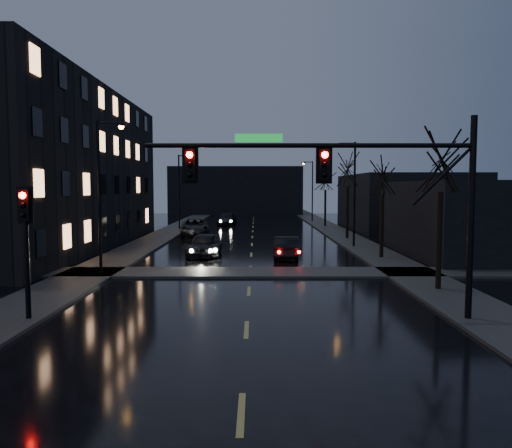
{
  "coord_description": "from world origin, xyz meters",
  "views": [
    {
      "loc": [
        0.29,
        -7.84,
        4.61
      ],
      "look_at": [
        0.31,
        11.17,
        3.2
      ],
      "focal_mm": 35.0,
      "sensor_mm": 36.0,
      "label": 1
    }
  ],
  "objects_px": {
    "oncoming_car_a": "(205,245)",
    "oncoming_car_c": "(195,227)",
    "lead_car": "(287,247)",
    "oncoming_car_d": "(227,219)",
    "oncoming_car_b": "(209,246)"
  },
  "relations": [
    {
      "from": "oncoming_car_a",
      "to": "oncoming_car_c",
      "type": "xyz_separation_m",
      "value": [
        -2.38,
        14.27,
        0.02
      ]
    },
    {
      "from": "lead_car",
      "to": "oncoming_car_d",
      "type": "bearing_deg",
      "value": -73.97
    },
    {
      "from": "oncoming_car_d",
      "to": "lead_car",
      "type": "height_order",
      "value": "oncoming_car_d"
    },
    {
      "from": "oncoming_car_b",
      "to": "oncoming_car_d",
      "type": "distance_m",
      "value": 26.88
    },
    {
      "from": "oncoming_car_c",
      "to": "lead_car",
      "type": "height_order",
      "value": "oncoming_car_c"
    },
    {
      "from": "oncoming_car_a",
      "to": "lead_car",
      "type": "distance_m",
      "value": 5.51
    },
    {
      "from": "oncoming_car_a",
      "to": "oncoming_car_d",
      "type": "xyz_separation_m",
      "value": [
        -0.07,
        27.24,
        -0.06
      ]
    },
    {
      "from": "oncoming_car_b",
      "to": "lead_car",
      "type": "relative_size",
      "value": 0.95
    },
    {
      "from": "oncoming_car_a",
      "to": "oncoming_car_d",
      "type": "relative_size",
      "value": 0.92
    },
    {
      "from": "oncoming_car_b",
      "to": "oncoming_car_c",
      "type": "xyz_separation_m",
      "value": [
        -2.64,
        13.9,
        0.12
      ]
    },
    {
      "from": "oncoming_car_b",
      "to": "oncoming_car_c",
      "type": "distance_m",
      "value": 14.15
    },
    {
      "from": "oncoming_car_c",
      "to": "lead_car",
      "type": "relative_size",
      "value": 1.32
    },
    {
      "from": "oncoming_car_c",
      "to": "oncoming_car_a",
      "type": "bearing_deg",
      "value": -87.63
    },
    {
      "from": "oncoming_car_a",
      "to": "oncoming_car_d",
      "type": "height_order",
      "value": "oncoming_car_a"
    },
    {
      "from": "oncoming_car_c",
      "to": "oncoming_car_d",
      "type": "distance_m",
      "value": 13.18
    }
  ]
}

